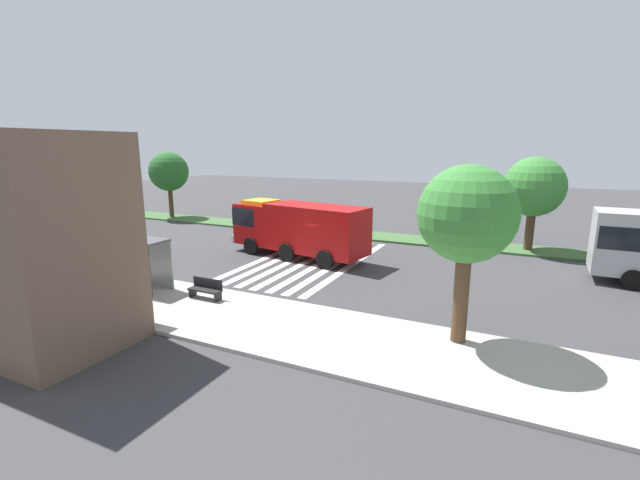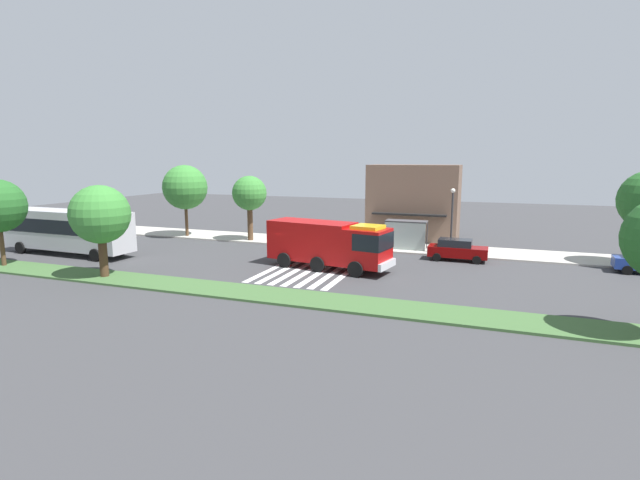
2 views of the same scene
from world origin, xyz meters
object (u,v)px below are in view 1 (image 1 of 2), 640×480
(parked_car_mid, at_px, (120,251))
(median_tree_west, at_px, (534,187))
(fire_truck, at_px, (295,226))
(sidewalk_tree_west, at_px, (467,216))
(bus_stop_shelter, at_px, (139,251))
(median_tree_center, at_px, (169,172))
(bench_near_shelter, at_px, (206,289))
(street_lamp, at_px, (96,213))

(parked_car_mid, height_order, median_tree_west, median_tree_west)
(fire_truck, relative_size, sidewalk_tree_west, 1.55)
(bus_stop_shelter, relative_size, median_tree_west, 0.58)
(bus_stop_shelter, distance_m, median_tree_center, 21.94)
(parked_car_mid, relative_size, median_tree_center, 0.73)
(fire_truck, height_order, bus_stop_shelter, fire_truck)
(fire_truck, height_order, bench_near_shelter, fire_truck)
(street_lamp, bearing_deg, sidewalk_tree_west, 178.78)
(parked_car_mid, bearing_deg, street_lamp, 110.37)
(bench_near_shelter, bearing_deg, street_lamp, -5.96)
(sidewalk_tree_west, relative_size, median_tree_west, 1.02)
(street_lamp, relative_size, sidewalk_tree_west, 0.87)
(median_tree_west, height_order, median_tree_center, median_tree_center)
(bench_near_shelter, height_order, median_tree_west, median_tree_west)
(street_lamp, bearing_deg, fire_truck, -133.60)
(bus_stop_shelter, height_order, street_lamp, street_lamp)
(fire_truck, xyz_separation_m, parked_car_mid, (8.26, 6.20, -1.06))
(parked_car_mid, bearing_deg, bench_near_shelter, 163.34)
(street_lamp, bearing_deg, median_tree_center, -56.86)
(parked_car_mid, relative_size, median_tree_west, 0.74)
(bench_near_shelter, bearing_deg, median_tree_center, -42.40)
(bus_stop_shelter, bearing_deg, sidewalk_tree_west, -178.41)
(bench_near_shelter, bearing_deg, median_tree_west, -128.16)
(fire_truck, distance_m, median_tree_west, 15.55)
(fire_truck, bearing_deg, sidewalk_tree_west, 153.13)
(fire_truck, height_order, sidewalk_tree_west, sidewalk_tree_west)
(fire_truck, bearing_deg, street_lamp, 56.60)
(bench_near_shelter, xyz_separation_m, street_lamp, (7.87, -0.82, 2.77))
(parked_car_mid, height_order, bus_stop_shelter, bus_stop_shelter)
(sidewalk_tree_west, distance_m, median_tree_west, 16.31)
(sidewalk_tree_west, xyz_separation_m, median_tree_center, (29.01, -16.16, -0.13))
(bench_near_shelter, bearing_deg, bus_stop_shelter, -0.12)
(bus_stop_shelter, bearing_deg, parked_car_mid, -30.03)
(median_tree_center, bearing_deg, street_lamp, 123.14)
(fire_truck, distance_m, bus_stop_shelter, 9.57)
(parked_car_mid, xyz_separation_m, bus_stop_shelter, (-4.52, 2.61, 1.02))
(bus_stop_shelter, xyz_separation_m, median_tree_center, (14.15, -16.57, 2.56))
(parked_car_mid, bearing_deg, bus_stop_shelter, 150.41)
(sidewalk_tree_west, relative_size, median_tree_center, 1.00)
(bench_near_shelter, relative_size, street_lamp, 0.30)
(parked_car_mid, relative_size, bench_near_shelter, 2.80)
(median_tree_center, bearing_deg, fire_truck, 156.56)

